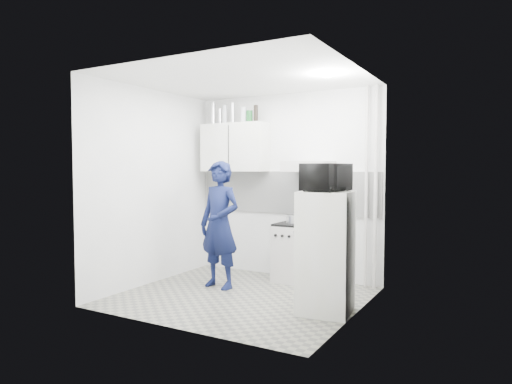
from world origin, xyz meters
The scene contains 24 objects.
floor centered at (0.00, 0.00, 0.00)m, with size 2.80×2.80×0.00m, color gray.
ceiling centered at (0.00, 0.00, 2.60)m, with size 2.80×2.80×0.00m, color white.
wall_back centered at (0.00, 1.25, 1.30)m, with size 2.80×2.80×0.00m, color white.
wall_left centered at (-1.40, 0.00, 1.30)m, with size 2.60×2.60×0.00m, color white.
wall_right centered at (1.40, 0.00, 1.30)m, with size 2.60×2.60×0.00m, color white.
person centered at (-0.46, 0.24, 0.82)m, with size 0.60×0.39×1.64m, color #0E153A.
stove centered at (0.23, 1.00, 0.38)m, with size 0.48×0.48×0.77m, color beige.
fridge centered at (1.10, -0.07, 0.65)m, with size 0.54×0.54×1.30m, color white.
stove_top centered at (0.23, 1.00, 0.78)m, with size 0.46×0.46×0.03m, color black.
saucepan centered at (0.22, 1.03, 0.85)m, with size 0.20×0.20×0.11m, color silver.
microwave centered at (1.10, -0.07, 1.45)m, with size 0.36×0.53×0.30m, color black.
bottle_a centered at (-1.14, 1.07, 2.37)m, with size 0.08×0.08×0.34m, color silver.
bottle_b centered at (-1.02, 1.07, 2.32)m, with size 0.06×0.06×0.23m, color silver.
bottle_c centered at (-0.93, 1.07, 2.34)m, with size 0.07×0.07×0.28m, color #B2B7BC.
bottle_d centered at (-0.79, 1.07, 2.35)m, with size 0.07×0.07×0.30m, color silver.
canister_a centered at (-0.60, 1.07, 2.31)m, with size 0.09×0.09×0.23m, color #B2B7BC.
canister_b centered at (-0.50, 1.07, 2.29)m, with size 0.09×0.09×0.17m, color #144C1E.
bottle_e centered at (-0.40, 1.07, 2.32)m, with size 0.06×0.06×0.25m, color black.
upper_cabinet centered at (-0.75, 1.07, 1.85)m, with size 1.00×0.35×0.70m, color white.
range_hood centered at (0.45, 1.00, 1.57)m, with size 0.60×0.50×0.14m, color beige.
backsplash centered at (0.00, 1.24, 1.20)m, with size 2.74×0.03×0.60m, color white.
pipe_a centered at (1.30, 1.17, 1.30)m, with size 0.05×0.05×2.60m, color beige.
pipe_b centered at (1.18, 1.17, 1.30)m, with size 0.04×0.04×2.60m, color beige.
ceiling_spot_fixture centered at (1.00, 0.20, 2.57)m, with size 0.10×0.10×0.02m, color white.
Camera 1 is at (2.81, -4.63, 1.55)m, focal length 32.00 mm.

